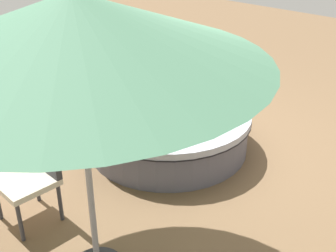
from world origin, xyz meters
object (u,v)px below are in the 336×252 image
patio_umbrella (74,30)px  patio_chair (33,167)px  throw_pillow_0 (212,108)px  throw_pillow_2 (191,90)px  throw_pillow_1 (208,98)px  side_table (59,103)px  planter (84,57)px  throw_pillow_3 (164,85)px  round_bed (168,129)px

patio_umbrella → patio_chair: bearing=-7.4°
throw_pillow_0 → throw_pillow_2: throw_pillow_0 is taller
throw_pillow_0 → patio_umbrella: 2.73m
throw_pillow_1 → side_table: size_ratio=0.82×
patio_chair → planter: size_ratio=1.15×
throw_pillow_3 → planter: (2.03, -0.29, -0.13)m
patio_chair → side_table: 2.18m
side_table → throw_pillow_1: bearing=-154.7°
patio_umbrella → throw_pillow_0: bearing=-78.3°
patio_chair → planter: (2.38, -2.55, -0.08)m
patio_umbrella → side_table: 3.57m
throw_pillow_0 → throw_pillow_3: throw_pillow_3 is taller
throw_pillow_3 → round_bed: bearing=136.0°
throw_pillow_1 → patio_chair: 2.37m
throw_pillow_0 → throw_pillow_2: size_ratio=0.77×
throw_pillow_1 → patio_umbrella: bearing=105.7°
throw_pillow_0 → patio_chair: bearing=75.2°
round_bed → throw_pillow_0: (-0.47, -0.26, 0.35)m
throw_pillow_0 → side_table: size_ratio=0.83×
round_bed → throw_pillow_1: 0.65m
round_bed → patio_chair: patio_chair is taller
planter → round_bed: bearing=164.1°
round_bed → side_table: (1.69, 0.40, -0.01)m
round_bed → side_table: 1.74m
throw_pillow_2 → planter: 2.36m
throw_pillow_3 → patio_umbrella: 3.12m
patio_chair → patio_umbrella: bearing=176.6°
throw_pillow_3 → patio_umbrella: size_ratio=0.21×
patio_chair → throw_pillow_3: bearing=-77.4°
throw_pillow_0 → planter: bearing=-8.5°
side_table → planter: bearing=-54.9°
round_bed → patio_umbrella: (-0.93, 1.98, 1.83)m
throw_pillow_0 → patio_umbrella: patio_umbrella is taller
throw_pillow_2 → side_table: size_ratio=1.07×
throw_pillow_1 → planter: bearing=-4.2°
throw_pillow_3 → planter: bearing=-8.0°
throw_pillow_2 → patio_umbrella: size_ratio=0.21×
planter → side_table: (-0.78, 1.11, -0.23)m
throw_pillow_2 → planter: (2.35, -0.11, -0.10)m
throw_pillow_1 → patio_chair: patio_chair is taller
round_bed → throw_pillow_3: bearing=-44.0°
throw_pillow_0 → patio_umbrella: (-0.46, 2.24, 1.48)m
throw_pillow_1 → side_table: bearing=25.3°
planter → side_table: planter is taller
patio_umbrella → side_table: bearing=-31.0°
round_bed → patio_umbrella: bearing=115.2°
round_bed → patio_umbrella: size_ratio=0.79×
throw_pillow_1 → planter: (2.70, -0.20, -0.10)m
round_bed → throw_pillow_2: bearing=-79.5°
side_table → patio_umbrella: bearing=149.0°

